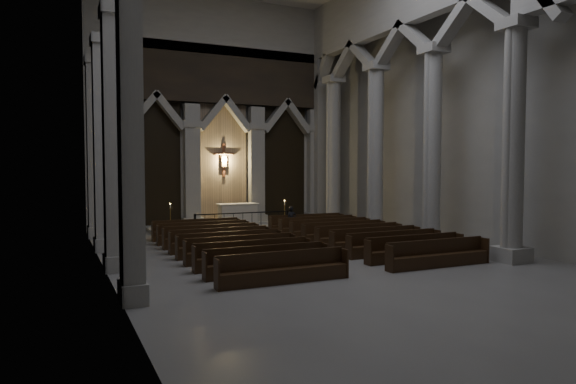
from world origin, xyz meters
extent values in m
plane|color=gray|center=(0.00, 0.00, 0.00)|extent=(24.00, 24.00, 0.00)
cube|color=#99978F|center=(0.00, 12.00, 6.00)|extent=(14.00, 0.10, 12.00)
cube|color=#99978F|center=(-7.00, 0.00, 6.00)|extent=(0.10, 24.00, 12.00)
cube|color=#99978F|center=(7.00, 0.00, 6.00)|extent=(0.10, 24.00, 12.00)
cube|color=#A7A49C|center=(-5.40, 11.50, 3.20)|extent=(0.80, 0.50, 6.40)
cube|color=#A7A49C|center=(-5.40, 11.50, 0.25)|extent=(1.05, 0.70, 0.50)
cube|color=#A7A49C|center=(-5.40, 11.50, 5.35)|extent=(1.00, 0.65, 0.35)
cube|color=#A7A49C|center=(-1.80, 11.50, 3.20)|extent=(0.80, 0.50, 6.40)
cube|color=#A7A49C|center=(-1.80, 11.50, 0.25)|extent=(1.05, 0.70, 0.50)
cube|color=#A7A49C|center=(-1.80, 11.50, 5.35)|extent=(1.00, 0.65, 0.35)
cube|color=#A7A49C|center=(1.80, 11.50, 3.20)|extent=(0.80, 0.50, 6.40)
cube|color=#A7A49C|center=(1.80, 11.50, 0.25)|extent=(1.05, 0.70, 0.50)
cube|color=#A7A49C|center=(1.80, 11.50, 5.35)|extent=(1.00, 0.65, 0.35)
cube|color=#A7A49C|center=(5.40, 11.50, 3.20)|extent=(0.80, 0.50, 6.40)
cube|color=#A7A49C|center=(5.40, 11.50, 0.25)|extent=(1.05, 0.70, 0.50)
cube|color=#A7A49C|center=(5.40, 11.50, 5.35)|extent=(1.00, 0.65, 0.35)
cube|color=black|center=(-3.60, 11.85, 3.50)|extent=(2.60, 0.15, 7.00)
cube|color=tan|center=(0.00, 11.85, 3.50)|extent=(2.60, 0.15, 7.00)
cube|color=black|center=(3.60, 11.85, 3.50)|extent=(2.60, 0.15, 7.00)
cube|color=black|center=(0.00, 11.50, 8.00)|extent=(12.00, 0.50, 3.00)
cube|color=#A7A49C|center=(-6.20, 11.50, 4.50)|extent=(1.60, 0.50, 9.00)
cube|color=#A7A49C|center=(6.20, 11.50, 4.50)|extent=(1.60, 0.50, 9.00)
cube|color=#A7A49C|center=(0.00, 11.50, 10.50)|extent=(14.00, 0.50, 3.00)
plane|color=#EABC69|center=(0.00, 11.82, 3.50)|extent=(1.50, 0.00, 1.50)
cube|color=brown|center=(0.00, 11.73, 3.50)|extent=(0.13, 0.08, 1.80)
cube|color=brown|center=(0.00, 11.73, 3.85)|extent=(1.10, 0.08, 0.13)
cube|color=tan|center=(0.00, 11.67, 3.45)|extent=(0.26, 0.10, 0.60)
sphere|color=tan|center=(0.00, 11.67, 3.85)|extent=(0.17, 0.17, 0.17)
cylinder|color=tan|center=(-0.26, 11.67, 3.82)|extent=(0.45, 0.08, 0.08)
cylinder|color=tan|center=(0.26, 11.67, 3.82)|extent=(0.45, 0.08, 0.08)
cube|color=#A7A49C|center=(5.50, 9.50, 0.25)|extent=(1.00, 1.00, 0.50)
cylinder|color=#A7A49C|center=(5.50, 9.50, 4.00)|extent=(0.70, 0.70, 7.50)
cube|color=#A7A49C|center=(5.50, 9.50, 7.85)|extent=(0.95, 0.95, 0.35)
cube|color=#A7A49C|center=(5.50, 5.50, 0.25)|extent=(1.00, 1.00, 0.50)
cylinder|color=#A7A49C|center=(5.50, 5.50, 4.00)|extent=(0.70, 0.70, 7.50)
cube|color=#A7A49C|center=(5.50, 5.50, 7.85)|extent=(0.95, 0.95, 0.35)
cube|color=#A7A49C|center=(5.50, 1.50, 0.25)|extent=(1.00, 1.00, 0.50)
cylinder|color=#A7A49C|center=(5.50, 1.50, 4.00)|extent=(0.70, 0.70, 7.50)
cube|color=#A7A49C|center=(5.50, 1.50, 7.85)|extent=(0.95, 0.95, 0.35)
cube|color=#A7A49C|center=(5.50, -2.50, 0.25)|extent=(1.00, 1.00, 0.50)
cylinder|color=#A7A49C|center=(5.50, -2.50, 4.00)|extent=(0.70, 0.70, 7.50)
cube|color=#A7A49C|center=(5.50, -2.50, 7.85)|extent=(0.95, 0.95, 0.35)
cube|color=#A7A49C|center=(5.50, 11.40, 4.60)|extent=(0.55, 1.20, 9.20)
cube|color=#A7A49C|center=(-6.75, 9.50, 0.25)|extent=(0.60, 1.00, 0.50)
cube|color=#A7A49C|center=(-6.75, 9.50, 4.00)|extent=(0.50, 0.80, 7.50)
cube|color=#A7A49C|center=(-6.75, 9.50, 7.85)|extent=(0.60, 1.00, 0.35)
cube|color=#A7A49C|center=(-6.75, 5.50, 0.25)|extent=(0.60, 1.00, 0.50)
cube|color=#A7A49C|center=(-6.75, 5.50, 4.00)|extent=(0.50, 0.80, 7.50)
cube|color=#A7A49C|center=(-6.75, 5.50, 7.85)|extent=(0.60, 1.00, 0.35)
cube|color=#A7A49C|center=(-6.75, 1.50, 0.25)|extent=(0.60, 1.00, 0.50)
cube|color=#A7A49C|center=(-6.75, 1.50, 4.00)|extent=(0.50, 0.80, 7.50)
cube|color=#A7A49C|center=(-6.75, 1.50, 7.85)|extent=(0.60, 1.00, 0.35)
cube|color=#A7A49C|center=(-6.75, -2.50, 0.25)|extent=(0.60, 1.00, 0.50)
cube|color=#A7A49C|center=(-6.75, -2.50, 4.00)|extent=(0.50, 0.80, 7.50)
cube|color=#A7A49C|center=(0.00, 10.60, 0.07)|extent=(8.50, 2.60, 0.15)
cube|color=beige|center=(0.41, 10.69, 0.67)|extent=(1.95, 0.76, 1.03)
cube|color=white|center=(0.41, 10.69, 1.20)|extent=(2.12, 0.85, 0.04)
cube|color=black|center=(0.00, 8.72, 0.90)|extent=(4.76, 0.05, 0.05)
cube|color=black|center=(-2.38, 8.72, 0.48)|extent=(0.09, 0.09, 0.95)
cube|color=black|center=(2.38, 8.72, 0.48)|extent=(0.09, 0.09, 0.95)
cylinder|color=black|center=(-1.90, 8.72, 0.45)|extent=(0.02, 0.02, 0.88)
cylinder|color=black|center=(-1.43, 8.72, 0.45)|extent=(0.02, 0.02, 0.88)
cylinder|color=black|center=(-0.95, 8.72, 0.45)|extent=(0.02, 0.02, 0.88)
cylinder|color=black|center=(-0.48, 8.72, 0.45)|extent=(0.02, 0.02, 0.88)
cylinder|color=black|center=(0.00, 8.72, 0.45)|extent=(0.02, 0.02, 0.88)
cylinder|color=black|center=(0.48, 8.72, 0.45)|extent=(0.02, 0.02, 0.88)
cylinder|color=black|center=(0.95, 8.72, 0.45)|extent=(0.02, 0.02, 0.88)
cylinder|color=black|center=(1.43, 8.72, 0.45)|extent=(0.02, 0.02, 0.88)
cylinder|color=black|center=(1.90, 8.72, 0.45)|extent=(0.02, 0.02, 0.88)
cylinder|color=#B98E38|center=(-3.35, 9.55, 0.03)|extent=(0.24, 0.24, 0.05)
cylinder|color=#B98E38|center=(-3.35, 9.55, 0.60)|extent=(0.04, 0.04, 1.15)
cylinder|color=#B98E38|center=(-3.35, 9.55, 1.18)|extent=(0.12, 0.12, 0.02)
cylinder|color=#F1E7CB|center=(-3.35, 9.55, 1.28)|extent=(0.05, 0.05, 0.20)
sphere|color=#F2BD54|center=(-3.35, 9.55, 1.41)|extent=(0.04, 0.04, 0.04)
cylinder|color=#B98E38|center=(2.71, 9.76, 0.02)|extent=(0.23, 0.23, 0.05)
cylinder|color=#B98E38|center=(2.71, 9.76, 0.58)|extent=(0.04, 0.04, 1.12)
cylinder|color=#B98E38|center=(2.71, 9.76, 1.14)|extent=(0.12, 0.12, 0.02)
cylinder|color=#F1E7CB|center=(2.71, 9.76, 1.24)|extent=(0.05, 0.05, 0.19)
sphere|color=#F2BD54|center=(2.71, 9.76, 1.36)|extent=(0.04, 0.04, 0.04)
cube|color=black|center=(-2.70, 7.13, 0.20)|extent=(3.82, 0.36, 0.41)
cube|color=black|center=(-2.70, 7.30, 0.64)|extent=(3.82, 0.06, 0.45)
cube|color=black|center=(-4.61, 7.13, 0.41)|extent=(0.05, 0.41, 0.82)
cube|color=black|center=(-0.79, 7.13, 0.41)|extent=(0.05, 0.41, 0.82)
cube|color=black|center=(2.70, 7.13, 0.20)|extent=(3.82, 0.36, 0.41)
cube|color=black|center=(2.70, 7.30, 0.64)|extent=(3.82, 0.06, 0.45)
cube|color=black|center=(0.79, 7.13, 0.41)|extent=(0.05, 0.41, 0.82)
cube|color=black|center=(4.61, 7.13, 0.41)|extent=(0.05, 0.41, 0.82)
cube|color=black|center=(-2.70, 5.96, 0.20)|extent=(3.82, 0.36, 0.41)
cube|color=black|center=(-2.70, 6.14, 0.64)|extent=(3.82, 0.06, 0.45)
cube|color=black|center=(-4.61, 5.96, 0.41)|extent=(0.05, 0.41, 0.82)
cube|color=black|center=(-0.79, 5.96, 0.41)|extent=(0.05, 0.41, 0.82)
cube|color=black|center=(2.70, 5.96, 0.20)|extent=(3.82, 0.36, 0.41)
cube|color=black|center=(2.70, 6.14, 0.64)|extent=(3.82, 0.06, 0.45)
cube|color=black|center=(0.79, 5.96, 0.41)|extent=(0.05, 0.41, 0.82)
cube|color=black|center=(4.61, 5.96, 0.41)|extent=(0.05, 0.41, 0.82)
cube|color=black|center=(-2.70, 4.80, 0.20)|extent=(3.82, 0.36, 0.41)
cube|color=black|center=(-2.70, 4.97, 0.64)|extent=(3.82, 0.06, 0.45)
cube|color=black|center=(-4.61, 4.80, 0.41)|extent=(0.05, 0.41, 0.82)
cube|color=black|center=(-0.79, 4.80, 0.41)|extent=(0.05, 0.41, 0.82)
cube|color=black|center=(2.70, 4.80, 0.20)|extent=(3.82, 0.36, 0.41)
cube|color=black|center=(2.70, 4.97, 0.64)|extent=(3.82, 0.06, 0.45)
cube|color=black|center=(0.79, 4.80, 0.41)|extent=(0.05, 0.41, 0.82)
cube|color=black|center=(4.61, 4.80, 0.41)|extent=(0.05, 0.41, 0.82)
cube|color=black|center=(-2.70, 3.63, 0.20)|extent=(3.82, 0.36, 0.41)
cube|color=black|center=(-2.70, 3.81, 0.64)|extent=(3.82, 0.06, 0.45)
cube|color=black|center=(-4.61, 3.63, 0.41)|extent=(0.05, 0.41, 0.82)
cube|color=black|center=(-0.79, 3.63, 0.41)|extent=(0.05, 0.41, 0.82)
cube|color=black|center=(2.70, 3.63, 0.20)|extent=(3.82, 0.36, 0.41)
cube|color=black|center=(2.70, 3.81, 0.64)|extent=(3.82, 0.06, 0.45)
cube|color=black|center=(0.79, 3.63, 0.41)|extent=(0.05, 0.41, 0.82)
cube|color=black|center=(4.61, 3.63, 0.41)|extent=(0.05, 0.41, 0.82)
cube|color=black|center=(-2.70, 2.47, 0.20)|extent=(3.82, 0.36, 0.41)
cube|color=black|center=(-2.70, 2.64, 0.64)|extent=(3.82, 0.06, 0.45)
cube|color=black|center=(-4.61, 2.47, 0.41)|extent=(0.05, 0.41, 0.82)
cube|color=black|center=(-0.79, 2.47, 0.41)|extent=(0.05, 0.41, 0.82)
cube|color=black|center=(2.70, 2.47, 0.20)|extent=(3.82, 0.36, 0.41)
cube|color=black|center=(2.70, 2.64, 0.64)|extent=(3.82, 0.06, 0.45)
cube|color=black|center=(0.79, 2.47, 0.41)|extent=(0.05, 0.41, 0.82)
cube|color=black|center=(4.61, 2.47, 0.41)|extent=(0.05, 0.41, 0.82)
cube|color=black|center=(-2.70, 1.31, 0.20)|extent=(3.82, 0.36, 0.41)
cube|color=black|center=(-2.70, 1.48, 0.64)|extent=(3.82, 0.06, 0.45)
cube|color=black|center=(-4.61, 1.31, 0.41)|extent=(0.05, 0.41, 0.82)
cube|color=black|center=(-0.79, 1.31, 0.41)|extent=(0.05, 0.41, 0.82)
cube|color=black|center=(2.70, 1.31, 0.20)|extent=(3.82, 0.36, 0.41)
cube|color=black|center=(2.70, 1.48, 0.64)|extent=(3.82, 0.06, 0.45)
cube|color=black|center=(0.79, 1.31, 0.41)|extent=(0.05, 0.41, 0.82)
cube|color=black|center=(4.61, 1.31, 0.41)|extent=(0.05, 0.41, 0.82)
cube|color=black|center=(-2.70, 0.14, 0.20)|extent=(3.82, 0.36, 0.41)
cube|color=black|center=(-2.70, 0.31, 0.64)|extent=(3.82, 0.06, 0.45)
cube|color=black|center=(-4.61, 0.14, 0.41)|extent=(0.05, 0.41, 0.82)
cube|color=black|center=(-0.79, 0.14, 0.41)|extent=(0.05, 0.41, 0.82)
cube|color=black|center=(2.70, 0.14, 0.20)|extent=(3.82, 0.36, 0.41)
cube|color=black|center=(2.70, 0.31, 0.64)|extent=(3.82, 0.06, 0.45)
cube|color=black|center=(0.79, 0.14, 0.41)|extent=(0.05, 0.41, 0.82)
cube|color=black|center=(4.61, 0.14, 0.41)|extent=(0.05, 0.41, 0.82)
cube|color=black|center=(-2.70, -1.02, 0.20)|extent=(3.82, 0.36, 0.41)
cube|color=black|center=(-2.70, -0.85, 0.64)|extent=(3.82, 0.06, 0.45)
cube|color=black|center=(-4.61, -1.02, 0.41)|extent=(0.05, 0.41, 0.82)
cube|color=black|center=(-0.79, -1.02, 0.41)|extent=(0.05, 0.41, 0.82)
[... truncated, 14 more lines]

